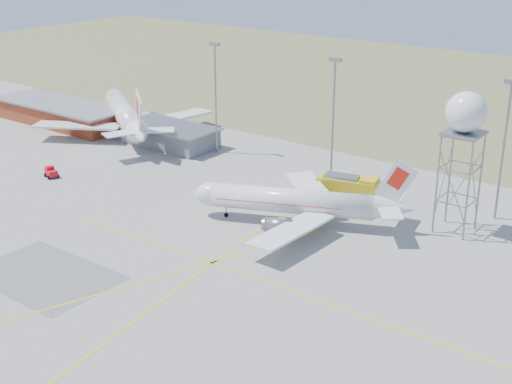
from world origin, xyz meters
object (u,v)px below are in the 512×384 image
Objects in this scene: airliner_main at (296,202)px; fire_truck at (349,188)px; radar_tower at (462,155)px; baggage_tug at (51,173)px; airliner_far at (126,116)px.

airliner_main is 3.03× the size of fire_truck.
baggage_tug is (-63.47, -19.74, -10.47)m from radar_tower.
radar_tower is 7.35× the size of baggage_tug.
airliner_far is at bearing 125.24° from baggage_tug.
airliner_main is 1.52× the size of radar_tower.
baggage_tug is (-44.25, -8.56, -2.62)m from airliner_main.
airliner_far is 12.65× the size of baggage_tug.
radar_tower is (19.23, 11.18, 7.86)m from airliner_main.
airliner_main is 55.65m from airliner_far.
baggage_tug is (8.70, -25.66, -3.26)m from airliner_far.
radar_tower is 67.29m from baggage_tug.
radar_tower is at bearing -150.26° from airliner_far.
airliner_far is 54.34m from fire_truck.
airliner_far is at bearing 175.31° from radar_tower.
airliner_far reaches higher than airliner_main.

